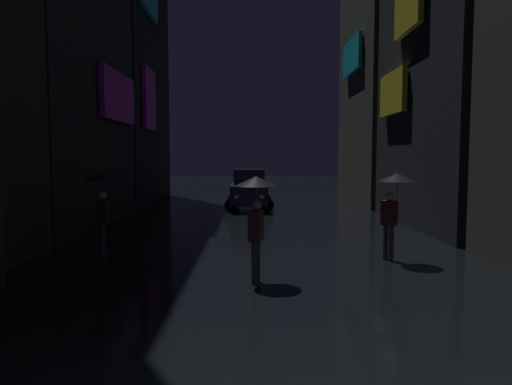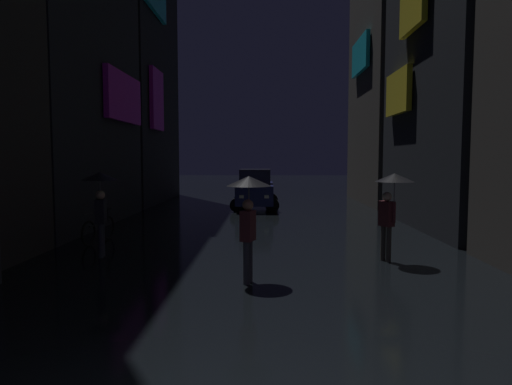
{
  "view_description": "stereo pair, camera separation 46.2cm",
  "coord_description": "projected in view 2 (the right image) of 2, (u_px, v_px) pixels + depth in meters",
  "views": [
    {
      "loc": [
        -0.15,
        -3.31,
        2.49
      ],
      "look_at": [
        0.0,
        10.12,
        1.45
      ],
      "focal_mm": 32.0,
      "sensor_mm": 36.0,
      "label": 1
    },
    {
      "loc": [
        0.32,
        -3.31,
        2.49
      ],
      "look_at": [
        0.0,
        10.12,
        1.45
      ],
      "focal_mm": 32.0,
      "sensor_mm": 36.0,
      "label": 2
    }
  ],
  "objects": [
    {
      "name": "pedestrian_far_right_black",
      "position": [
        392.0,
        192.0,
        10.74
      ],
      "size": [
        0.9,
        0.9,
        2.12
      ],
      "color": "#38332D",
      "rests_on": "ground"
    },
    {
      "name": "pedestrian_midstreet_left_black",
      "position": [
        100.0,
        190.0,
        11.4
      ],
      "size": [
        0.9,
        0.9,
        2.12
      ],
      "color": "#2D2D38",
      "rests_on": "ground"
    },
    {
      "name": "building_right_mid",
      "position": [
        473.0,
        28.0,
        15.83
      ],
      "size": [
        4.25,
        8.18,
        13.94
      ],
      "color": "black",
      "rests_on": "ground"
    },
    {
      "name": "building_left_far",
      "position": [
        126.0,
        19.0,
        25.24
      ],
      "size": [
        4.25,
        8.87,
        20.28
      ],
      "color": "black",
      "rests_on": "ground"
    },
    {
      "name": "bicycle_parked_at_storefront",
      "position": [
        99.0,
        229.0,
        13.35
      ],
      "size": [
        0.35,
        1.81,
        0.96
      ],
      "color": "black",
      "rests_on": "ground"
    },
    {
      "name": "car_distant",
      "position": [
        255.0,
        190.0,
        22.0
      ],
      "size": [
        2.26,
        4.15,
        1.92
      ],
      "color": "navy",
      "rests_on": "ground"
    },
    {
      "name": "pedestrian_midstreet_centre_black",
      "position": [
        249.0,
        199.0,
        9.05
      ],
      "size": [
        0.9,
        0.9,
        2.12
      ],
      "color": "#2D2D38",
      "rests_on": "ground"
    }
  ]
}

